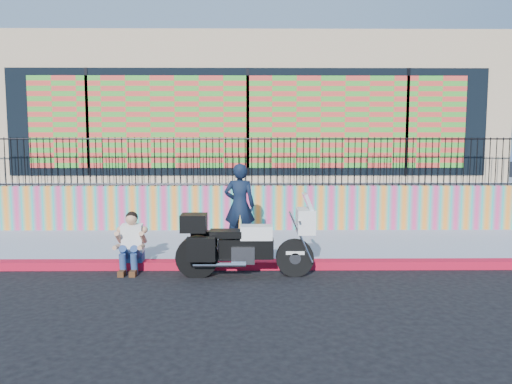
{
  "coord_description": "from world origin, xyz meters",
  "views": [
    {
      "loc": [
        0.09,
        -9.1,
        2.39
      ],
      "look_at": [
        0.19,
        1.2,
        1.31
      ],
      "focal_mm": 35.0,
      "sensor_mm": 36.0,
      "label": 1
    }
  ],
  "objects": [
    {
      "name": "ground",
      "position": [
        0.0,
        0.0,
        0.0
      ],
      "size": [
        90.0,
        90.0,
        0.0
      ],
      "primitive_type": "plane",
      "color": "black",
      "rests_on": "ground"
    },
    {
      "name": "red_curb",
      "position": [
        0.0,
        0.0,
        0.07
      ],
      "size": [
        16.0,
        0.3,
        0.15
      ],
      "primitive_type": "cube",
      "color": "red",
      "rests_on": "ground"
    },
    {
      "name": "sidewalk",
      "position": [
        0.0,
        1.65,
        0.07
      ],
      "size": [
        16.0,
        3.0,
        0.15
      ],
      "primitive_type": "cube",
      "color": "#8E96AB",
      "rests_on": "ground"
    },
    {
      "name": "mural_wall",
      "position": [
        0.0,
        3.25,
        0.7
      ],
      "size": [
        16.0,
        0.2,
        1.1
      ],
      "primitive_type": "cube",
      "color": "#DA3976",
      "rests_on": "sidewalk"
    },
    {
      "name": "metal_fence",
      "position": [
        0.0,
        3.25,
        1.85
      ],
      "size": [
        15.8,
        0.04,
        1.2
      ],
      "primitive_type": null,
      "color": "black",
      "rests_on": "mural_wall"
    },
    {
      "name": "elevated_platform",
      "position": [
        0.0,
        8.35,
        0.62
      ],
      "size": [
        16.0,
        10.0,
        1.25
      ],
      "primitive_type": "cube",
      "color": "#8E96AB",
      "rests_on": "ground"
    },
    {
      "name": "storefront_building",
      "position": [
        0.0,
        8.13,
        3.25
      ],
      "size": [
        14.0,
        8.06,
        4.0
      ],
      "color": "tan",
      "rests_on": "elevated_platform"
    },
    {
      "name": "police_motorcycle",
      "position": [
        -0.05,
        -0.54,
        0.62
      ],
      "size": [
        2.38,
        0.79,
        1.48
      ],
      "color": "black",
      "rests_on": "ground"
    },
    {
      "name": "police_officer",
      "position": [
        -0.15,
        1.19,
        1.03
      ],
      "size": [
        0.65,
        0.43,
        1.75
      ],
      "primitive_type": "imported",
      "rotation": [
        0.0,
        0.0,
        3.12
      ],
      "color": "black",
      "rests_on": "sidewalk"
    },
    {
      "name": "seated_man",
      "position": [
        -2.09,
        -0.22,
        0.45
      ],
      "size": [
        0.54,
        0.71,
        1.06
      ],
      "color": "navy",
      "rests_on": "ground"
    }
  ]
}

